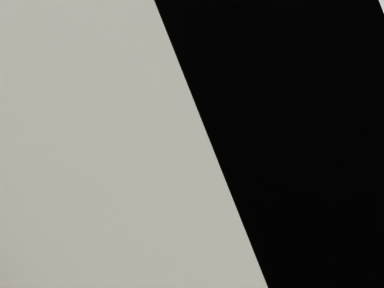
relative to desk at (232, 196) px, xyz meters
The scene contains 12 objects.
ground_plane 0.56m from the desk, behind, with size 6.00×6.00×0.00m, color olive.
wall_back 1.07m from the desk, 131.79° to the left, with size 6.00×0.06×2.60m.
desk is the anchor object (origin of this frame).
book_stack_tall 0.69m from the desk, 169.63° to the left, with size 0.25×0.19×0.23m.
book_stack_keyboard_riser 0.59m from the desk, behind, with size 0.21×0.17×0.09m.
book_stack_side 0.41m from the desk, ahead, with size 0.21×0.20×0.17m.
laptop 0.82m from the desk, 162.86° to the left, with size 0.35×0.31×0.25m.
keyboard 0.63m from the desk, behind, with size 0.42×0.14×0.02m, color black.
computer_mouse 0.37m from the desk, behind, with size 0.06×0.10×0.04m, color #A5A8AD.
mug 1.03m from the desk, behind, with size 0.12×0.09×0.10m.
water_bottle 0.47m from the desk, ahead, with size 0.06×0.06×0.23m, color #999EA5.
cell_phone 0.46m from the desk, 139.22° to the right, with size 0.07×0.14×0.01m, color black.
Camera 1 is at (-1.09, -1.16, 1.61)m, focal length 30.23 mm.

